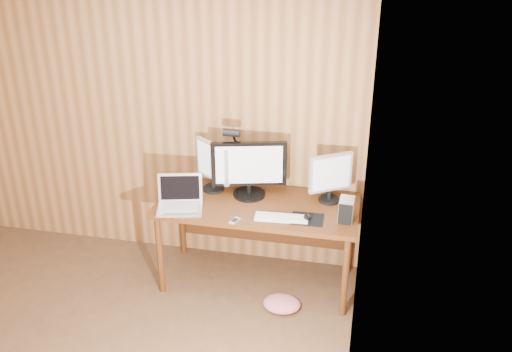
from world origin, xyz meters
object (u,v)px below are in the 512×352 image
(speaker, at_px, (329,189))
(monitor_right, at_px, (330,177))
(phone, at_px, (235,221))
(monitor_center, at_px, (249,168))
(monitor_left, at_px, (213,165))
(laptop, at_px, (180,200))
(mouse, at_px, (307,217))
(desk, at_px, (259,212))
(hard_drive, at_px, (346,210))
(keyboard, at_px, (281,218))
(desk_lamp, at_px, (234,148))

(speaker, bearing_deg, monitor_right, -84.75)
(monitor_right, height_order, phone, monitor_right)
(monitor_center, relative_size, phone, 5.56)
(monitor_left, relative_size, laptop, 1.06)
(laptop, relative_size, mouse, 3.88)
(desk, xyz_separation_m, monitor_left, (-0.40, 0.09, 0.35))
(mouse, bearing_deg, laptop, -166.68)
(hard_drive, relative_size, speaker, 1.61)
(keyboard, xyz_separation_m, mouse, (0.19, 0.03, 0.01))
(desk, height_order, desk_lamp, desk_lamp)
(monitor_left, xyz_separation_m, mouse, (0.82, -0.32, -0.20))
(laptop, bearing_deg, monitor_center, 17.00)
(monitor_left, distance_m, keyboard, 0.75)
(keyboard, distance_m, phone, 0.36)
(desk, distance_m, speaker, 0.60)
(laptop, height_order, mouse, laptop)
(desk, height_order, speaker, speaker)
(monitor_right, bearing_deg, phone, -175.93)
(mouse, bearing_deg, monitor_left, 171.56)
(desk, xyz_separation_m, monitor_right, (0.55, 0.09, 0.34))
(phone, relative_size, desk_lamp, 0.18)
(monitor_center, bearing_deg, mouse, -42.84)
(monitor_center, distance_m, laptop, 0.60)
(monitor_left, relative_size, speaker, 3.92)
(monitor_left, height_order, monitor_right, monitor_left)
(laptop, height_order, phone, laptop)
(monitor_left, height_order, keyboard, monitor_left)
(monitor_left, distance_m, mouse, 0.91)
(monitor_right, distance_m, laptop, 1.19)
(laptop, distance_m, hard_drive, 1.29)
(desk, relative_size, monitor_center, 2.70)
(monitor_center, distance_m, monitor_left, 0.31)
(mouse, distance_m, speaker, 0.44)
(desk, height_order, hard_drive, hard_drive)
(desk, bearing_deg, keyboard, -49.66)
(mouse, relative_size, hard_drive, 0.60)
(monitor_center, xyz_separation_m, monitor_right, (0.65, 0.04, -0.03))
(keyboard, relative_size, hard_drive, 2.38)
(desk, height_order, monitor_right, monitor_right)
(mouse, bearing_deg, monitor_center, 163.87)
(monitor_right, bearing_deg, hard_drive, -91.66)
(desk_lamp, bearing_deg, desk, -48.83)
(laptop, relative_size, keyboard, 0.97)
(hard_drive, xyz_separation_m, desk_lamp, (-0.95, 0.34, 0.27))
(hard_drive, relative_size, phone, 1.62)
(monitor_left, height_order, laptop, monitor_left)
(laptop, bearing_deg, desk_lamp, 36.08)
(monitor_right, relative_size, hard_drive, 2.35)
(hard_drive, bearing_deg, keyboard, -167.08)
(desk, bearing_deg, desk_lamp, 146.10)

